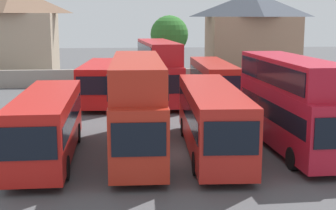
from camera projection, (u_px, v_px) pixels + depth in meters
The scene contains 12 objects.
ground at pixel (153, 98), 43.29m from camera, with size 140.00×140.00×0.00m, color #4C4C4F.
depot_boundary_wall at pixel (149, 78), 50.42m from camera, with size 56.00×0.50×1.80m, color gray.
bus_1 at pixel (47, 122), 24.40m from camera, with size 2.79×10.69×3.37m.
bus_2 at pixel (137, 101), 25.34m from camera, with size 2.75×11.84×5.02m.
bus_3 at pixel (212, 116), 25.64m from camera, with size 3.08×12.10×3.49m.
bus_4 at pixel (291, 99), 26.14m from camera, with size 2.99×11.10×4.98m.
bus_5 at pixel (101, 81), 40.31m from camera, with size 3.30×10.43×3.36m.
bus_6 at pixel (159, 68), 40.63m from camera, with size 3.25×10.65×5.12m.
bus_7 at pixel (213, 79), 41.14m from camera, with size 2.73×11.51×3.36m.
house_terrace_left at pixel (14, 32), 55.15m from camera, with size 9.46×6.77×10.46m.
house_terrace_centre at pixel (252, 34), 58.09m from camera, with size 10.84×6.99×10.00m.
tree_left_of_lot at pixel (169, 35), 52.29m from camera, with size 4.07×4.07×7.26m.
Camera 1 is at (-2.42, -24.64, 7.17)m, focal length 52.17 mm.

